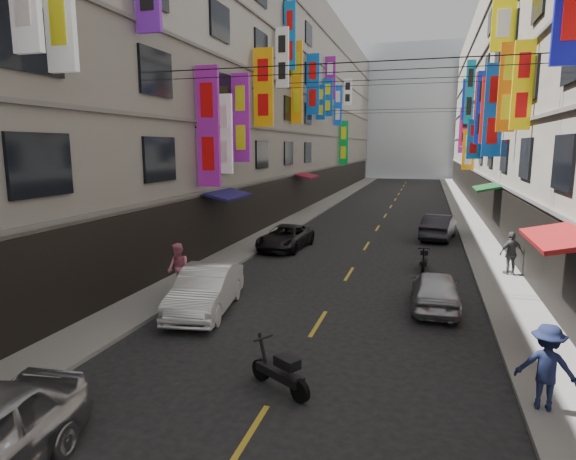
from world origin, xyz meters
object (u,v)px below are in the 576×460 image
Objects in this scene: car_right_mid at (435,290)px; pedestrian_rfar at (511,253)px; car_left_far at (285,237)px; car_left_mid at (206,290)px; car_right_far at (439,227)px; scooter_far_right at (424,260)px; pedestrian_lfar at (178,268)px; scooter_crossing at (280,372)px; pedestrian_rnear at (547,367)px.

pedestrian_rfar is (3.01, 4.95, 0.36)m from car_right_mid.
car_left_mid is at bearing -84.35° from car_left_far.
scooter_far_right is at bearing 93.60° from car_right_far.
pedestrian_lfar is 13.27m from pedestrian_rfar.
scooter_crossing is 0.88× the size of scooter_far_right.
scooter_far_right is 0.48× the size of car_right_mid.
pedestrian_rfar reaches higher than car_left_mid.
scooter_crossing is 0.42× the size of car_right_mid.
car_left_mid reaches higher than car_right_mid.
pedestrian_rfar is at bearing -122.45° from car_right_mid.
car_left_far reaches higher than scooter_crossing.
car_right_far reaches higher than car_left_far.
pedestrian_lfar reaches higher than car_left_mid.
pedestrian_rnear reaches higher than car_right_far.
pedestrian_lfar is at bearing 65.81° from car_right_far.
pedestrian_rfar is at bearing 118.11° from car_right_far.
car_right_mid is at bearing 9.00° from car_left_mid.
car_right_mid reaches higher than scooter_far_right.
car_right_mid is at bearing 5.39° from scooter_crossing.
scooter_far_right is at bearing -15.30° from car_left_far.
car_right_mid is at bearing -41.94° from car_left_far.
car_left_mid is at bearing -1.79° from pedestrian_lfar.
car_left_far is 1.00× the size of car_right_far.
pedestrian_rnear is 0.99× the size of pedestrian_rfar.
car_right_mid is at bearing 42.22° from pedestrian_lfar.
scooter_crossing is 0.90× the size of pedestrian_rfar.
pedestrian_rnear is (9.14, -3.67, 0.26)m from car_left_mid.
car_left_mid is at bearing 72.87° from car_right_far.
car_left_mid is 2.52× the size of pedestrian_rfar.
scooter_crossing is at bearing -57.48° from car_left_mid.
pedestrian_rfar is (1.01, 10.97, 0.01)m from pedestrian_rnear.
pedestrian_rnear is at bearing -51.51° from scooter_crossing.
scooter_crossing is at bearing 78.92° from scooter_far_right.
car_right_far is 2.45× the size of pedestrian_lfar.
car_right_mid is (7.40, -7.69, 0.03)m from car_left_far.
car_right_far is (0.36, 12.73, 0.08)m from car_right_mid.
pedestrian_rfar is (2.65, -7.79, 0.27)m from car_right_far.
pedestrian_lfar is at bearing 76.69° from scooter_crossing.
pedestrian_lfar is at bearing 39.71° from scooter_far_right.
pedestrian_rfar is at bearing -85.27° from pedestrian_rnear.
pedestrian_rnear is (1.64, -18.76, 0.27)m from car_right_far.
car_left_mid is 1.18× the size of car_right_mid.
scooter_far_right is 1.02× the size of pedestrian_rfar.
scooter_crossing is 14.90m from car_left_far.
car_right_far is at bearing 54.34° from car_left_mid.
car_right_mid is 5.80m from pedestrian_rfar.
car_right_far reaches higher than car_right_mid.
car_left_mid is 7.52m from car_right_mid.
pedestrian_lfar reaches higher than car_right_mid.
pedestrian_rfar reaches higher than car_left_far.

